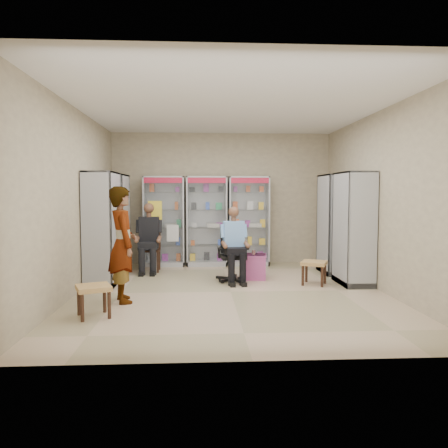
{
  "coord_description": "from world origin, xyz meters",
  "views": [
    {
      "loc": [
        -0.51,
        -7.09,
        1.62
      ],
      "look_at": [
        -0.07,
        0.7,
        1.07
      ],
      "focal_mm": 35.0,
      "sensor_mm": 36.0,
      "label": 1
    }
  ],
  "objects": [
    {
      "name": "floor",
      "position": [
        0.0,
        0.0,
        0.0
      ],
      "size": [
        6.0,
        6.0,
        0.0
      ],
      "primitive_type": "plane",
      "color": "tan",
      "rests_on": "ground"
    },
    {
      "name": "office_chair",
      "position": [
        0.11,
        0.89,
        0.51
      ],
      "size": [
        0.61,
        0.61,
        1.01
      ],
      "primitive_type": "cube",
      "rotation": [
        0.0,
        0.0,
        0.11
      ],
      "color": "black",
      "rests_on": "floor"
    },
    {
      "name": "seated_customer",
      "position": [
        -1.55,
        1.95,
        0.67
      ],
      "size": [
        0.44,
        0.6,
        1.34
      ],
      "primitive_type": null,
      "color": "black",
      "rests_on": "floor"
    },
    {
      "name": "woven_stool_b",
      "position": [
        -1.9,
        -1.37,
        0.21
      ],
      "size": [
        0.55,
        0.55,
        0.42
      ],
      "primitive_type": "cube",
      "rotation": [
        0.0,
        0.0,
        0.39
      ],
      "color": "olive",
      "rests_on": "floor"
    },
    {
      "name": "pink_trunk",
      "position": [
        0.5,
        1.1,
        0.23
      ],
      "size": [
        0.54,
        0.53,
        0.46
      ],
      "primitive_type": "cube",
      "rotation": [
        0.0,
        0.0,
        -0.14
      ],
      "color": "#AB4478",
      "rests_on": "floor"
    },
    {
      "name": "cabinet_back_mid",
      "position": [
        -0.35,
        2.73,
        1.0
      ],
      "size": [
        0.9,
        0.5,
        2.0
      ],
      "primitive_type": "cube",
      "color": "#BABCC2",
      "rests_on": "floor"
    },
    {
      "name": "seated_shopkeeper",
      "position": [
        0.11,
        0.84,
        0.65
      ],
      "size": [
        0.49,
        0.63,
        1.29
      ],
      "primitive_type": null,
      "rotation": [
        0.0,
        0.0,
        0.11
      ],
      "color": "#6A8BD2",
      "rests_on": "floor"
    },
    {
      "name": "cabinet_right_far",
      "position": [
        2.23,
        1.6,
        1.0
      ],
      "size": [
        0.9,
        0.5,
        2.0
      ],
      "primitive_type": "cube",
      "rotation": [
        0.0,
        0.0,
        1.57
      ],
      "color": "silver",
      "rests_on": "floor"
    },
    {
      "name": "standing_man",
      "position": [
        -1.66,
        -0.56,
        0.86
      ],
      "size": [
        0.6,
        0.73,
        1.73
      ],
      "primitive_type": "imported",
      "rotation": [
        0.0,
        0.0,
        1.91
      ],
      "color": "gray",
      "rests_on": "floor"
    },
    {
      "name": "cabinet_left_far",
      "position": [
        -2.23,
        1.8,
        1.0
      ],
      "size": [
        0.9,
        0.5,
        2.0
      ],
      "primitive_type": "cube",
      "rotation": [
        0.0,
        0.0,
        -1.57
      ],
      "color": "#AAAEB2",
      "rests_on": "floor"
    },
    {
      "name": "cabinet_right_near",
      "position": [
        2.23,
        0.5,
        1.0
      ],
      "size": [
        0.9,
        0.5,
        2.0
      ],
      "primitive_type": "cube",
      "rotation": [
        0.0,
        0.0,
        1.57
      ],
      "color": "silver",
      "rests_on": "floor"
    },
    {
      "name": "cabinet_left_near",
      "position": [
        -2.23,
        0.7,
        1.0
      ],
      "size": [
        0.9,
        0.5,
        2.0
      ],
      "primitive_type": "cube",
      "rotation": [
        0.0,
        0.0,
        -1.57
      ],
      "color": "#9FA1A6",
      "rests_on": "floor"
    },
    {
      "name": "room_shell",
      "position": [
        0.0,
        0.0,
        1.97
      ],
      "size": [
        5.02,
        6.02,
        3.01
      ],
      "color": "tan",
      "rests_on": "ground"
    },
    {
      "name": "woven_stool_a",
      "position": [
        1.52,
        0.49,
        0.21
      ],
      "size": [
        0.55,
        0.55,
        0.42
      ],
      "primitive_type": "cube",
      "rotation": [
        0.0,
        0.0,
        -0.43
      ],
      "color": "olive",
      "rests_on": "floor"
    },
    {
      "name": "cabinet_back_left",
      "position": [
        -1.3,
        2.73,
        1.0
      ],
      "size": [
        0.9,
        0.5,
        2.0
      ],
      "primitive_type": "cube",
      "color": "#AAACB1",
      "rests_on": "floor"
    },
    {
      "name": "tea_glass",
      "position": [
        0.51,
        1.07,
        0.51
      ],
      "size": [
        0.07,
        0.07,
        0.09
      ],
      "primitive_type": "cylinder",
      "color": "#5B1F07",
      "rests_on": "pink_trunk"
    },
    {
      "name": "cabinet_back_right",
      "position": [
        0.6,
        2.73,
        1.0
      ],
      "size": [
        0.9,
        0.5,
        2.0
      ],
      "primitive_type": "cube",
      "color": "#A0A2A7",
      "rests_on": "floor"
    },
    {
      "name": "wooden_chair",
      "position": [
        -1.55,
        2.0,
        0.47
      ],
      "size": [
        0.42,
        0.42,
        0.94
      ],
      "primitive_type": "cube",
      "color": "black",
      "rests_on": "floor"
    }
  ]
}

